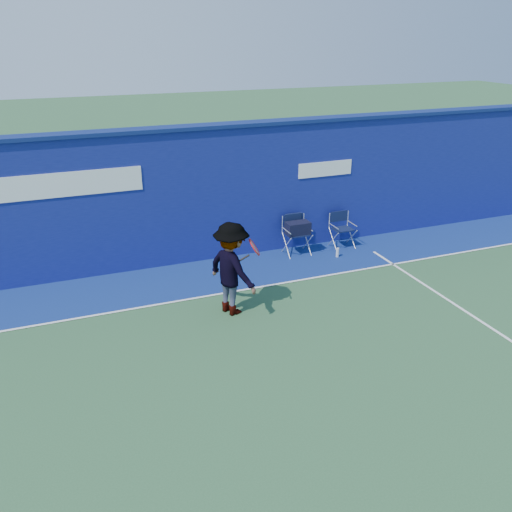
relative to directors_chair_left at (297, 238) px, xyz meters
name	(u,v)px	position (x,y,z in m)	size (l,w,h in m)	color
ground	(262,388)	(-2.72, -4.60, -0.40)	(80.00, 80.00, 0.00)	#2D5531
stadium_wall	(176,196)	(-2.72, 0.60, 1.15)	(24.00, 0.50, 3.08)	navy
out_of_bounds_strip	(192,279)	(-2.72, -0.50, -0.40)	(24.00, 1.80, 0.01)	navy
court_lines	(248,366)	(-2.72, -4.00, -0.39)	(24.00, 12.00, 0.01)	white
directors_chair_left	(297,238)	(0.00, 0.00, 0.00)	(0.56, 0.52, 0.94)	silver
directors_chair_right	(342,237)	(1.22, -0.01, -0.13)	(0.52, 0.46, 0.86)	silver
water_bottle	(337,253)	(0.81, -0.54, -0.29)	(0.07, 0.07, 0.23)	silver
tennis_player	(232,269)	(-2.36, -2.17, 0.50)	(1.08, 1.32, 1.79)	#EA4738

